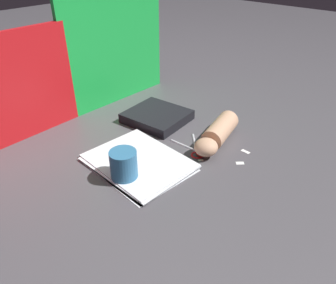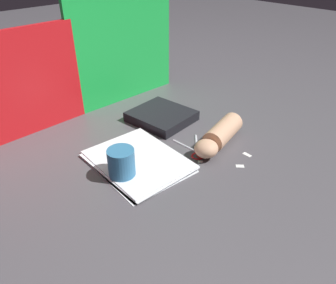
{
  "view_description": "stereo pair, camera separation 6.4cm",
  "coord_description": "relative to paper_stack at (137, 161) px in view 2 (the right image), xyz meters",
  "views": [
    {
      "loc": [
        -0.72,
        -0.64,
        0.63
      ],
      "look_at": [
        -0.04,
        -0.03,
        0.06
      ],
      "focal_mm": 35.0,
      "sensor_mm": 36.0,
      "label": 1
    },
    {
      "loc": [
        -0.67,
        -0.69,
        0.63
      ],
      "look_at": [
        -0.04,
        -0.03,
        0.06
      ],
      "focal_mm": 35.0,
      "sensor_mm": 36.0,
      "label": 2
    }
  ],
  "objects": [
    {
      "name": "ground_plane",
      "position": [
        0.14,
        -0.01,
        -0.01
      ],
      "size": [
        6.0,
        6.0,
        0.0
      ],
      "primitive_type": "plane",
      "color": "#4C494F"
    },
    {
      "name": "paper_scrap_near",
      "position": [
        0.18,
        -0.13,
        -0.01
      ],
      "size": [
        0.02,
        0.02,
        0.0
      ],
      "color": "white",
      "rests_on": "ground_plane"
    },
    {
      "name": "scissors",
      "position": [
        0.19,
        -0.09,
        -0.0
      ],
      "size": [
        0.13,
        0.16,
        0.01
      ],
      "color": "silver",
      "rests_on": "ground_plane"
    },
    {
      "name": "paper_stack",
      "position": [
        0.0,
        0.0,
        0.0
      ],
      "size": [
        0.28,
        0.35,
        0.01
      ],
      "color": "white",
      "rests_on": "ground_plane"
    },
    {
      "name": "paper_scrap_side",
      "position": [
        0.3,
        -0.22,
        -0.01
      ],
      "size": [
        0.02,
        0.03,
        0.0
      ],
      "color": "white",
      "rests_on": "ground_plane"
    },
    {
      "name": "backdrop_panel_center",
      "position": [
        0.3,
        0.44,
        0.28
      ],
      "size": [
        0.52,
        0.02,
        0.58
      ],
      "color": "green",
      "rests_on": "ground_plane"
    },
    {
      "name": "mug",
      "position": [
        -0.08,
        -0.03,
        0.04
      ],
      "size": [
        0.08,
        0.08,
        0.1
      ],
      "color": "teal",
      "rests_on": "ground_plane"
    },
    {
      "name": "paper_scrap_mid",
      "position": [
        0.23,
        -0.25,
        -0.01
      ],
      "size": [
        0.03,
        0.03,
        0.0
      ],
      "color": "white",
      "rests_on": "ground_plane"
    },
    {
      "name": "hand_forearm",
      "position": [
        0.28,
        -0.12,
        0.03
      ],
      "size": [
        0.27,
        0.14,
        0.08
      ],
      "color": "tan",
      "rests_on": "ground_plane"
    },
    {
      "name": "paper_scrap_far",
      "position": [
        0.15,
        -0.14,
        -0.01
      ],
      "size": [
        0.02,
        0.02,
        0.0
      ],
      "color": "white",
      "rests_on": "ground_plane"
    },
    {
      "name": "book_closed",
      "position": [
        0.26,
        0.16,
        0.01
      ],
      "size": [
        0.23,
        0.24,
        0.04
      ],
      "color": "black",
      "rests_on": "ground_plane"
    },
    {
      "name": "backdrop_panel_left",
      "position": [
        -0.01,
        0.44,
        0.19
      ],
      "size": [
        0.85,
        0.04,
        0.38
      ],
      "color": "red",
      "rests_on": "ground_plane"
    }
  ]
}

